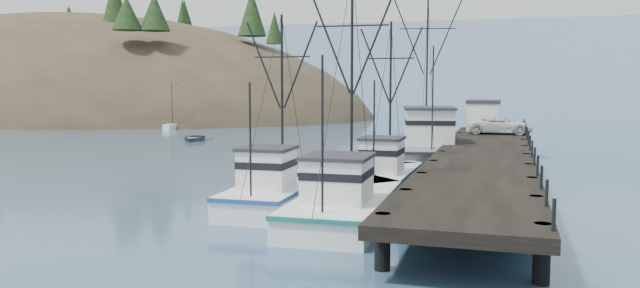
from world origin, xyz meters
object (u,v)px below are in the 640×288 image
object	(u,v)px
trawler_mid	(277,192)
trawler_near	(346,203)
pier_shed	(483,115)
trawler_far	(386,176)
work_vessel	(427,149)
pickup_truck	(500,125)
motorboat	(194,141)
pier	(484,157)

from	to	relation	value
trawler_mid	trawler_near	bearing A→B (deg)	-24.34
pier_shed	trawler_mid	bearing A→B (deg)	-107.54
trawler_far	trawler_near	bearing A→B (deg)	-91.53
trawler_far	work_vessel	distance (m)	12.14
pickup_truck	motorboat	distance (m)	32.95
pickup_truck	motorboat	world-z (taller)	pickup_truck
pier	motorboat	distance (m)	37.58
trawler_mid	pier_shed	distance (m)	30.49
motorboat	pier	bearing A→B (deg)	-46.06
pier	trawler_near	distance (m)	14.12
trawler_far	work_vessel	world-z (taller)	work_vessel
trawler_mid	trawler_far	distance (m)	8.23
pickup_truck	trawler_near	bearing A→B (deg)	167.18
pickup_truck	pier_shed	bearing A→B (deg)	26.05
pier	trawler_far	distance (m)	6.88
pickup_truck	trawler_far	bearing A→B (deg)	161.91
pier	pier_shed	xyz separation A→B (m)	(-0.78, 18.00, 1.73)
trawler_mid	pickup_truck	xyz separation A→B (m)	(10.74, 25.65, 1.95)
trawler_near	motorboat	bearing A→B (deg)	127.80
trawler_near	motorboat	world-z (taller)	trawler_near
pickup_truck	motorboat	xyz separation A→B (m)	(-32.34, 5.70, -2.77)
trawler_far	pier_shed	distance (m)	22.68
motorboat	trawler_far	bearing A→B (deg)	-56.36
pier	pier_shed	bearing A→B (deg)	92.48
trawler_far	pickup_truck	distance (m)	19.84
trawler_near	pier	bearing A→B (deg)	65.94
trawler_mid	pickup_truck	size ratio (longest dim) A/B	1.87
pier	pickup_truck	xyz separation A→B (m)	(0.80, 14.68, 1.08)
pickup_truck	trawler_mid	bearing A→B (deg)	157.83
pier	motorboat	size ratio (longest dim) A/B	9.33
work_vessel	pier	bearing A→B (deg)	-60.23
trawler_near	trawler_mid	world-z (taller)	trawler_near
trawler_far	pickup_truck	size ratio (longest dim) A/B	1.90
trawler_mid	work_vessel	distance (m)	19.78
trawler_near	pier_shed	world-z (taller)	trawler_near
motorboat	work_vessel	bearing A→B (deg)	-37.76
trawler_near	trawler_far	distance (m)	8.84
pier_shed	trawler_far	bearing A→B (deg)	-102.12
trawler_far	motorboat	world-z (taller)	trawler_far
pier	pier_shed	distance (m)	18.10
work_vessel	pier_shed	size ratio (longest dim) A/B	5.32
pier_shed	motorboat	bearing A→B (deg)	175.58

